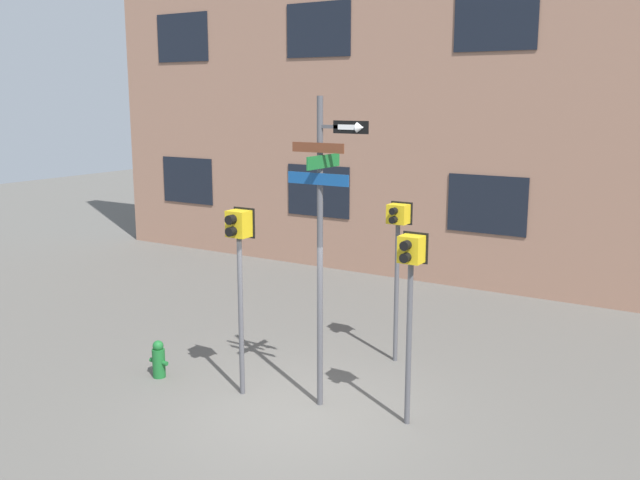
{
  "coord_description": "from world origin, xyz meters",
  "views": [
    {
      "loc": [
        5.58,
        -8.29,
        4.68
      ],
      "look_at": [
        0.1,
        0.48,
        2.6
      ],
      "focal_mm": 40.0,
      "sensor_mm": 36.0,
      "label": 1
    }
  ],
  "objects_px": {
    "pedestrian_signal_right": "(410,277)",
    "fire_hydrant": "(159,360)",
    "street_sign_pole": "(323,228)",
    "pedestrian_signal_left": "(239,250)",
    "pedestrian_signal_across": "(398,238)"
  },
  "relations": [
    {
      "from": "pedestrian_signal_right",
      "to": "fire_hydrant",
      "type": "height_order",
      "value": "pedestrian_signal_right"
    },
    {
      "from": "street_sign_pole",
      "to": "pedestrian_signal_left",
      "type": "height_order",
      "value": "street_sign_pole"
    },
    {
      "from": "pedestrian_signal_across",
      "to": "fire_hydrant",
      "type": "distance_m",
      "value": 4.6
    },
    {
      "from": "pedestrian_signal_left",
      "to": "pedestrian_signal_right",
      "type": "bearing_deg",
      "value": 9.0
    },
    {
      "from": "pedestrian_signal_right",
      "to": "pedestrian_signal_across",
      "type": "relative_size",
      "value": 0.98
    },
    {
      "from": "street_sign_pole",
      "to": "fire_hydrant",
      "type": "bearing_deg",
      "value": -170.19
    },
    {
      "from": "fire_hydrant",
      "to": "street_sign_pole",
      "type": "bearing_deg",
      "value": 9.81
    },
    {
      "from": "pedestrian_signal_right",
      "to": "pedestrian_signal_across",
      "type": "distance_m",
      "value": 2.54
    },
    {
      "from": "pedestrian_signal_right",
      "to": "fire_hydrant",
      "type": "xyz_separation_m",
      "value": [
        -4.33,
        -0.63,
        -1.9
      ]
    },
    {
      "from": "pedestrian_signal_left",
      "to": "pedestrian_signal_right",
      "type": "height_order",
      "value": "pedestrian_signal_left"
    },
    {
      "from": "pedestrian_signal_right",
      "to": "fire_hydrant",
      "type": "bearing_deg",
      "value": -171.69
    },
    {
      "from": "pedestrian_signal_left",
      "to": "pedestrian_signal_across",
      "type": "bearing_deg",
      "value": 61.38
    },
    {
      "from": "street_sign_pole",
      "to": "pedestrian_signal_left",
      "type": "xyz_separation_m",
      "value": [
        -1.34,
        -0.31,
        -0.42
      ]
    },
    {
      "from": "pedestrian_signal_across",
      "to": "pedestrian_signal_right",
      "type": "bearing_deg",
      "value": -60.04
    },
    {
      "from": "pedestrian_signal_left",
      "to": "street_sign_pole",
      "type": "bearing_deg",
      "value": 12.97
    }
  ]
}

